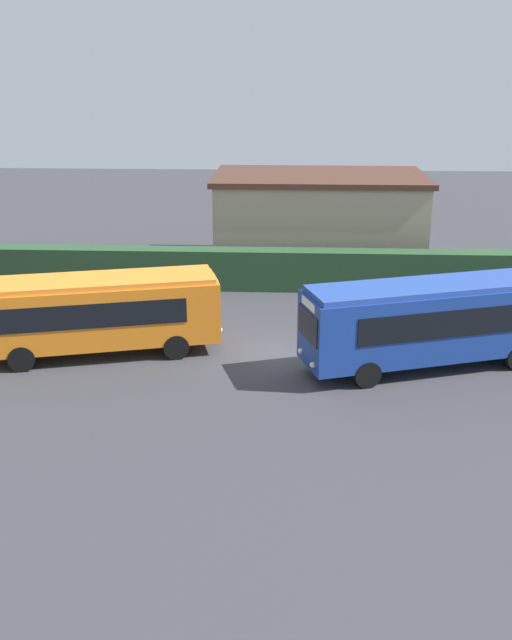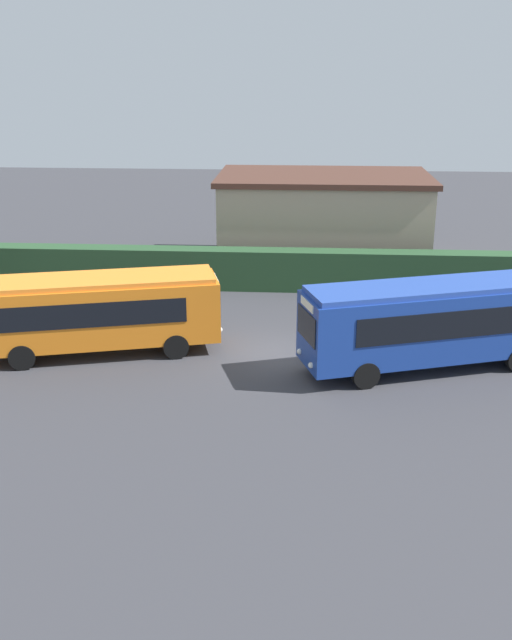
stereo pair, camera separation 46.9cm
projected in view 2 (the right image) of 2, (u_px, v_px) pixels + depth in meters
ground_plane at (278, 353)px, 28.84m from camera, size 106.80×106.80×0.00m
bus_orange at (98, 310)px, 28.30m from camera, size 9.70×4.80×3.14m
bus_blue at (433, 321)px, 26.83m from camera, size 10.17×5.38×3.33m
person_left at (93, 297)px, 32.52m from camera, size 0.41×0.51×1.89m
person_center at (472, 324)px, 29.59m from camera, size 0.34×0.46×1.63m
hedge_row at (285, 270)px, 36.73m from camera, size 65.40×1.23×2.07m
depot_building at (323, 219)px, 41.06m from camera, size 11.85×7.40×5.14m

